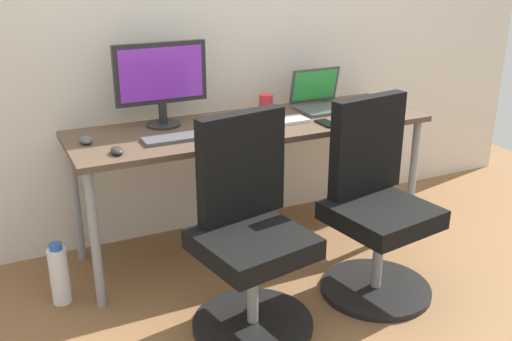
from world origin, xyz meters
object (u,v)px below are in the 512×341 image
(coffee_mug, at_px, (266,102))
(office_chair_left, at_px, (249,235))
(water_bottle_on_floor, at_px, (59,275))
(desktop_monitor, at_px, (161,78))
(open_laptop, at_px, (321,99))
(office_chair_right, at_px, (375,208))

(coffee_mug, bearing_deg, office_chair_left, -120.71)
(water_bottle_on_floor, relative_size, coffee_mug, 3.37)
(desktop_monitor, height_order, coffee_mug, desktop_monitor)
(water_bottle_on_floor, distance_m, open_laptop, 1.70)
(office_chair_left, height_order, water_bottle_on_floor, office_chair_left)
(office_chair_left, relative_size, coffee_mug, 10.22)
(open_laptop, xyz_separation_m, coffee_mug, (-0.30, 0.10, -0.01))
(office_chair_left, height_order, office_chair_right, same)
(open_laptop, bearing_deg, water_bottle_on_floor, -171.11)
(office_chair_left, xyz_separation_m, water_bottle_on_floor, (-0.75, 0.51, -0.28))
(office_chair_left, bearing_deg, desktop_monitor, 97.87)
(office_chair_left, distance_m, water_bottle_on_floor, 0.95)
(office_chair_right, height_order, desktop_monitor, desktop_monitor)
(office_chair_right, xyz_separation_m, water_bottle_on_floor, (-1.41, 0.51, -0.28))
(open_laptop, height_order, coffee_mug, open_laptop)
(office_chair_right, height_order, open_laptop, same)
(open_laptop, bearing_deg, office_chair_left, -137.10)
(water_bottle_on_floor, height_order, desktop_monitor, desktop_monitor)
(office_chair_right, xyz_separation_m, coffee_mug, (-0.16, 0.86, 0.34))
(desktop_monitor, bearing_deg, open_laptop, -3.39)
(office_chair_right, relative_size, coffee_mug, 10.22)
(water_bottle_on_floor, relative_size, open_laptop, 1.00)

